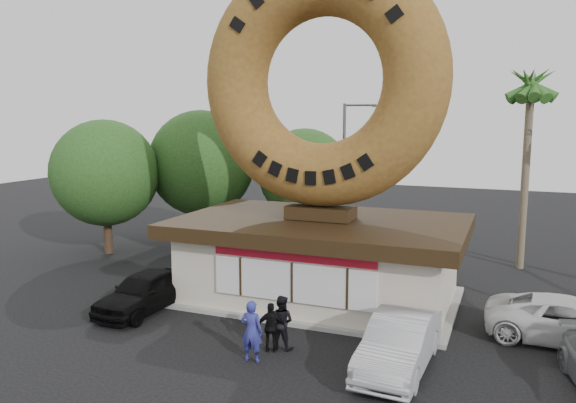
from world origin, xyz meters
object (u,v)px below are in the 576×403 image
(street_lamp, at_px, (346,166))
(car_black, at_px, (144,291))
(giant_donut, at_px, (322,81))
(person_right, at_px, (271,327))
(car_silver, at_px, (399,343))
(person_left, at_px, (252,331))
(donut_shop, at_px, (320,256))
(car_white, at_px, (572,321))
(person_center, at_px, (281,322))

(street_lamp, height_order, car_black, street_lamp)
(giant_donut, relative_size, person_right, 6.14)
(car_silver, bearing_deg, giant_donut, 131.38)
(person_left, xyz_separation_m, car_silver, (4.20, 1.12, -0.16))
(donut_shop, distance_m, car_white, 9.11)
(person_center, bearing_deg, donut_shop, -83.04)
(donut_shop, distance_m, street_lamp, 10.54)
(person_center, distance_m, person_right, 0.40)
(car_silver, xyz_separation_m, car_white, (4.83, 3.95, -0.05))
(person_left, relative_size, car_black, 0.42)
(person_left, bearing_deg, street_lamp, -87.23)
(person_right, bearing_deg, person_left, 52.35)
(car_black, relative_size, car_white, 0.84)
(car_black, bearing_deg, street_lamp, 76.37)
(donut_shop, xyz_separation_m, giant_donut, (0.00, 0.02, 6.86))
(donut_shop, height_order, person_left, donut_shop)
(person_left, distance_m, car_black, 6.19)
(car_white, bearing_deg, person_left, 123.04)
(giant_donut, xyz_separation_m, car_black, (-5.73, -3.80, -7.86))
(person_left, relative_size, person_right, 1.20)
(street_lamp, xyz_separation_m, car_white, (10.83, -11.19, -3.75))
(person_left, relative_size, person_center, 1.09)
(giant_donut, distance_m, car_black, 10.45)
(car_black, xyz_separation_m, car_white, (14.70, 2.61, -0.03))
(giant_donut, relative_size, person_left, 5.12)
(car_black, bearing_deg, giant_donut, 35.63)
(person_center, relative_size, person_right, 1.10)
(giant_donut, xyz_separation_m, person_left, (-0.05, -6.26, -7.68))
(giant_donut, height_order, street_lamp, giant_donut)
(donut_shop, xyz_separation_m, car_silver, (4.15, -5.12, -0.98))
(person_center, distance_m, car_silver, 3.74)
(person_center, height_order, person_right, person_center)
(donut_shop, xyz_separation_m, car_white, (8.98, -1.17, -1.03))
(person_right, relative_size, car_silver, 0.33)
(donut_shop, distance_m, person_center, 5.15)
(donut_shop, relative_size, car_black, 2.51)
(street_lamp, xyz_separation_m, person_left, (1.81, -16.26, -3.54))
(donut_shop, relative_size, car_silver, 2.36)
(street_lamp, relative_size, person_left, 4.24)
(donut_shop, bearing_deg, car_white, -7.46)
(giant_donut, distance_m, person_center, 9.28)
(donut_shop, bearing_deg, person_right, -87.62)
(person_center, bearing_deg, giant_donut, -83.06)
(person_left, height_order, person_right, person_left)
(donut_shop, height_order, giant_donut, giant_donut)
(person_right, height_order, car_black, person_right)
(person_left, relative_size, car_silver, 0.40)
(person_center, distance_m, car_white, 9.40)
(person_left, distance_m, car_silver, 4.35)
(person_left, height_order, car_silver, person_left)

